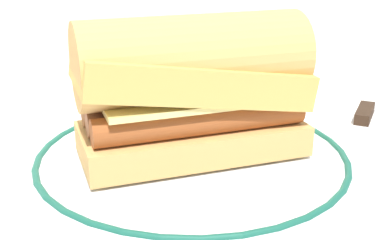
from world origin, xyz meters
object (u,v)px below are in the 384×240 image
object	(u,v)px
plate	(192,159)
butter_knife	(368,107)
sausage_sandwich	(192,86)
drinking_glass	(128,62)

from	to	relation	value
plate	butter_knife	world-z (taller)	plate
plate	sausage_sandwich	distance (m)	0.07
drinking_glass	butter_knife	bearing A→B (deg)	-41.57
plate	sausage_sandwich	size ratio (longest dim) A/B	1.47
sausage_sandwich	drinking_glass	size ratio (longest dim) A/B	2.37
butter_knife	drinking_glass	bearing A→B (deg)	138.43
plate	drinking_glass	xyz separation A→B (m)	(0.03, 0.25, 0.03)
plate	sausage_sandwich	xyz separation A→B (m)	(0.00, 0.00, 0.07)
sausage_sandwich	drinking_glass	bearing A→B (deg)	90.16
plate	drinking_glass	distance (m)	0.26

